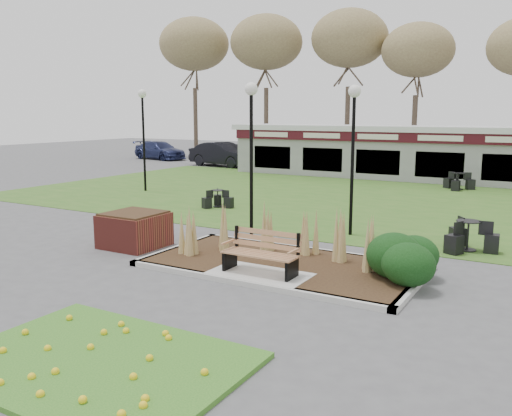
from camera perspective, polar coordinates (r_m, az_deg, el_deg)
The scene contains 17 objects.
ground at distance 11.84m, azimuth 0.04°, elevation -7.67°, with size 100.00×100.00×0.00m, color #515154.
lawn at distance 22.78m, azimuth 15.31°, elevation 0.57°, with size 34.00×16.00×0.02m, color #34631F.
flower_bed at distance 8.43m, azimuth -16.38°, elevation -15.14°, with size 4.20×3.00×0.16m.
planting_bed at distance 12.38m, azimuth 8.34°, elevation -5.23°, with size 6.75×3.40×1.27m.
park_bench at distance 11.89m, azimuth 0.64°, elevation -4.65°, with size 1.70×0.66×0.93m.
brick_planter at distance 15.05m, azimuth -12.67°, elevation -2.21°, with size 1.50×1.50×0.95m.
food_pavilion at distance 30.34m, azimuth 19.33°, elevation 5.42°, with size 24.60×3.40×2.90m.
tree_backdrop at distance 38.49m, azimuth 22.31°, elevation 16.37°, with size 47.24×5.24×10.36m.
lamp_post_near_right at distance 15.64m, azimuth -0.50°, elevation 8.69°, with size 0.37×0.37×4.44m.
lamp_post_mid_left at distance 15.98m, azimuth 10.22°, elevation 8.40°, with size 0.36×0.36×4.38m.
lamp_post_far_left at distance 25.49m, azimuth -11.82°, elevation 9.31°, with size 0.39×0.39×4.64m.
bistro_set_a at distance 20.86m, azimuth -4.05°, elevation 0.71°, with size 1.12×1.24×0.66m.
bistro_set_c at distance 15.29m, azimuth 21.37°, elevation -3.21°, with size 1.36×1.50×0.80m.
bistro_set_d at distance 27.34m, azimuth 20.51°, elevation 2.39°, with size 1.48×1.29×0.79m.
car_silver at distance 42.94m, azimuth -0.84°, elevation 6.07°, with size 1.57×3.91×1.33m, color #A6A7AB.
car_black at distance 37.01m, azimuth -3.48°, elevation 5.66°, with size 1.74×4.98×1.64m, color black.
car_blue at distance 43.34m, azimuth -10.10°, elevation 5.99°, with size 1.96×4.82×1.40m, color navy.
Camera 1 is at (5.64, -9.78, 3.59)m, focal length 38.00 mm.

